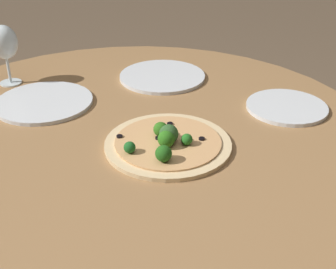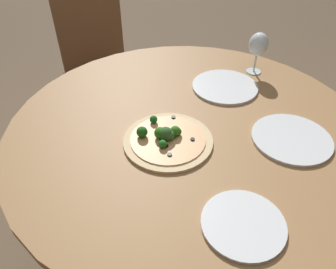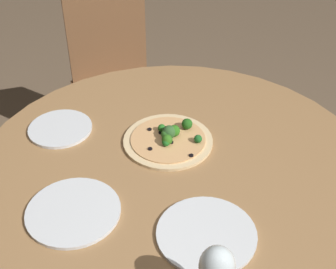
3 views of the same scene
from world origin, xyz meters
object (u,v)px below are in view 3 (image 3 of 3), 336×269
at_px(wine_glass, 217,267).
at_px(plate_far, 206,234).
at_px(pizza, 169,139).
at_px(plate_near, 73,211).
at_px(chair_2, 114,81).
at_px(plate_side, 60,128).

bearing_deg(wine_glass, plate_far, 123.69).
distance_m(pizza, plate_near, 0.40).
relative_size(chair_2, plate_far, 3.45).
relative_size(plate_near, plate_side, 1.22).
xyz_separation_m(chair_2, pizza, (0.65, -0.53, 0.26)).
distance_m(plate_near, plate_far, 0.36).
height_order(chair_2, plate_near, chair_2).
bearing_deg(plate_far, plate_near, -159.92).
bearing_deg(plate_near, pizza, 82.72).
distance_m(wine_glass, plate_side, 0.79).
relative_size(pizza, plate_side, 1.37).
xyz_separation_m(pizza, plate_near, (-0.05, -0.39, -0.01)).
bearing_deg(chair_2, plate_far, -90.36).
xyz_separation_m(chair_2, wine_glass, (1.04, -0.96, 0.37)).
height_order(plate_near, plate_far, same).
distance_m(wine_glass, plate_near, 0.45).
distance_m(pizza, plate_side, 0.36).
bearing_deg(plate_far, chair_2, 139.47).
bearing_deg(pizza, plate_side, -157.55).
bearing_deg(plate_side, pizza, 22.45).
bearing_deg(pizza, wine_glass, -47.73).
bearing_deg(plate_side, plate_near, -41.88).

